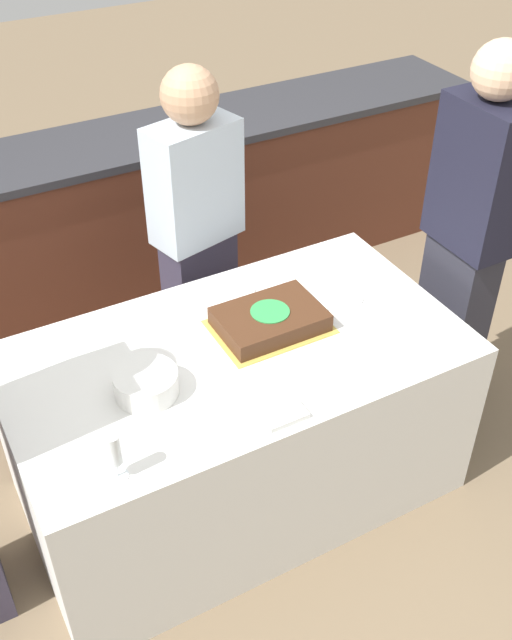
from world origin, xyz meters
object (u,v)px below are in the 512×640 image
Objects in this scene: person_cutting_cake at (197,235)px; cake at (270,320)px; wine_glass at (114,451)px; person_seated_right at (467,242)px; plate_stack at (146,383)px.

cake is at bearing 75.92° from person_cutting_cake.
wine_glass is 1.67m from person_seated_right.
person_seated_right is (0.88, -0.68, 0.08)m from person_cutting_cake.
wine_glass is at bearing -151.58° from cake.
person_seated_right is at bearing 12.34° from wine_glass.
plate_stack is 0.37m from wine_glass.
cake is 0.25× the size of person_seated_right.
person_cutting_cake is (0.00, 0.63, 0.02)m from cake.
person_cutting_cake reaches higher than plate_stack.
wine_glass is 0.10× the size of person_seated_right.
cake is 1.95× the size of plate_stack.
wine_glass is at bearing 40.05° from person_cutting_cake.
cake is 0.86m from wine_glass.
person_seated_right is (1.63, 0.36, 0.03)m from wine_glass.
person_seated_right reaches higher than plate_stack.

